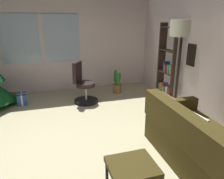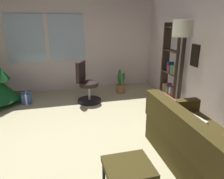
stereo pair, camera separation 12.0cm
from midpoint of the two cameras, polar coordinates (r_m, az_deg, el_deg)
The scene contains 10 objects.
ground_plane at distance 3.42m, azimuth -10.52°, elevation -16.78°, with size 5.01×6.09×0.10m, color beige.
wall_back_with_windows at distance 5.92m, azimuth -15.17°, elevation 11.94°, with size 5.01×0.12×2.57m.
couch at distance 3.10m, azimuth 26.00°, elevation -14.89°, with size 1.59×2.01×0.84m.
footstool at distance 2.48m, azimuth 3.92°, elevation -20.29°, with size 0.52×0.47×0.41m.
gift_box_green at distance 5.65m, azimuth -25.74°, elevation -2.11°, with size 0.36×0.38×0.20m.
gift_box_blue at distance 5.41m, azimuth -23.45°, elevation -2.31°, with size 0.22×0.31×0.26m.
office_chair at distance 5.05m, azimuth -8.28°, elevation 0.65°, with size 0.58×0.57×0.97m.
bookshelf at distance 4.97m, azimuth 14.06°, elevation 5.09°, with size 0.18×0.64×1.82m.
floor_lamp at distance 3.96m, azimuth 16.69°, elevation 13.29°, with size 0.34×0.34×1.89m.
potted_plant at distance 5.71m, azimuth 0.76°, elevation 1.60°, with size 0.31×0.39×0.63m.
Camera 1 is at (-0.28, -2.78, 1.91)m, focal length 34.28 mm.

